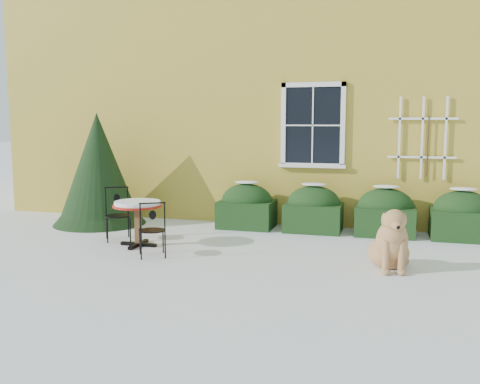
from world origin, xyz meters
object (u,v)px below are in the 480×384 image
(evergreen_shrub, at_px, (99,180))
(bistro_table, at_px, (138,209))
(patio_chair_near, at_px, (152,229))
(patio_chair_far, at_px, (118,214))
(dog, at_px, (391,244))

(evergreen_shrub, xyz_separation_m, bistro_table, (1.63, -1.58, -0.27))
(patio_chair_near, relative_size, patio_chair_far, 0.94)
(evergreen_shrub, relative_size, dog, 2.19)
(bistro_table, height_order, patio_chair_far, patio_chair_far)
(patio_chair_near, height_order, dog, dog)
(bistro_table, distance_m, patio_chair_far, 0.68)
(evergreen_shrub, distance_m, dog, 6.00)
(patio_chair_far, distance_m, dog, 4.63)
(bistro_table, xyz_separation_m, dog, (4.02, -0.36, -0.26))
(bistro_table, xyz_separation_m, patio_chair_near, (0.53, -0.60, -0.20))
(patio_chair_near, bearing_deg, patio_chair_far, -69.74)
(evergreen_shrub, bearing_deg, bistro_table, -43.97)
(bistro_table, relative_size, dog, 0.80)
(evergreen_shrub, height_order, patio_chair_near, evergreen_shrub)
(dog, bearing_deg, patio_chair_far, 160.48)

